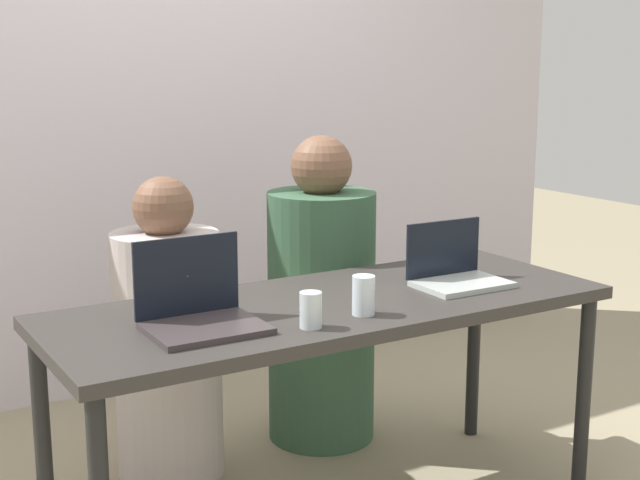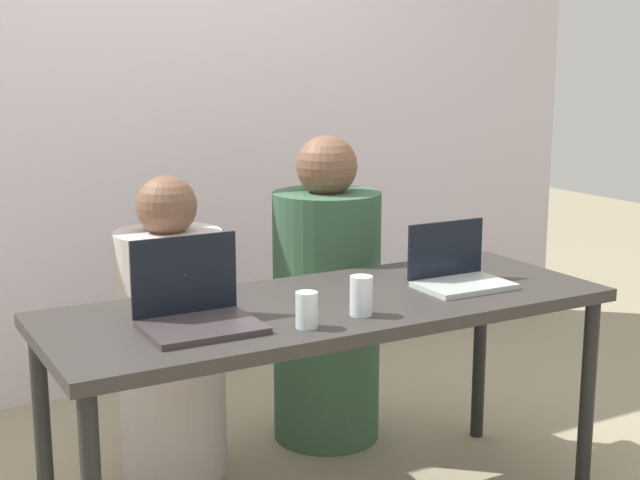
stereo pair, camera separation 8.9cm
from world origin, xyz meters
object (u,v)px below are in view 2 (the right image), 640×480
(water_glass_center, at_px, (361,298))
(water_glass_left, at_px, (307,312))
(laptop_front_right, at_px, (457,272))
(person_on_left, at_px, (171,344))
(person_on_right, at_px, (326,307))
(laptop_front_left, at_px, (195,308))

(water_glass_center, xyz_separation_m, water_glass_left, (-0.20, -0.03, -0.01))
(water_glass_center, bearing_deg, laptop_front_right, 16.64)
(laptop_front_right, bearing_deg, water_glass_left, -164.81)
(person_on_left, height_order, laptop_front_right, person_on_left)
(person_on_right, bearing_deg, laptop_front_left, 36.33)
(water_glass_left, bearing_deg, person_on_left, 98.50)
(laptop_front_right, height_order, water_glass_center, laptop_front_right)
(laptop_front_right, height_order, water_glass_left, laptop_front_right)
(person_on_left, bearing_deg, water_glass_left, 94.03)
(laptop_front_right, xyz_separation_m, water_glass_left, (-0.66, -0.17, -0.00))
(water_glass_center, relative_size, water_glass_left, 1.14)
(laptop_front_left, bearing_deg, water_glass_left, -30.82)
(laptop_front_left, xyz_separation_m, water_glass_center, (0.46, -0.13, -0.00))
(person_on_left, height_order, laptop_front_left, person_on_left)
(person_on_left, bearing_deg, water_glass_center, 108.05)
(person_on_left, bearing_deg, person_on_right, 175.53)
(person_on_left, relative_size, water_glass_center, 9.26)
(laptop_front_left, distance_m, water_glass_center, 0.48)
(person_on_right, distance_m, laptop_front_left, 1.04)
(person_on_left, xyz_separation_m, person_on_right, (0.63, 0.00, 0.05))
(laptop_front_left, xyz_separation_m, water_glass_left, (0.27, -0.16, -0.01))
(laptop_front_right, distance_m, water_glass_center, 0.48)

